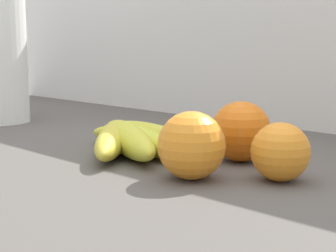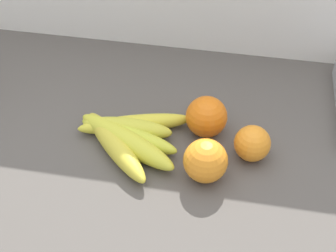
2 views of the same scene
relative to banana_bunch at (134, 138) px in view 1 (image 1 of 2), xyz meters
The scene contains 5 objects.
wall_back 0.44m from the banana_bunch, 73.35° to the left, with size 2.23×0.06×1.30m, color silver.
banana_bunch is the anchor object (origin of this frame).
orange_back_left 0.23m from the banana_bunch, ahead, with size 0.07×0.07×0.07m, color orange.
orange_back_right 0.15m from the banana_bunch, 21.95° to the left, with size 0.08×0.08×0.08m, color orange.
orange_right 0.16m from the banana_bunch, 19.25° to the right, with size 0.08×0.08×0.08m, color orange.
Camera 1 is at (0.41, -0.48, 1.01)m, focal length 54.69 mm.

